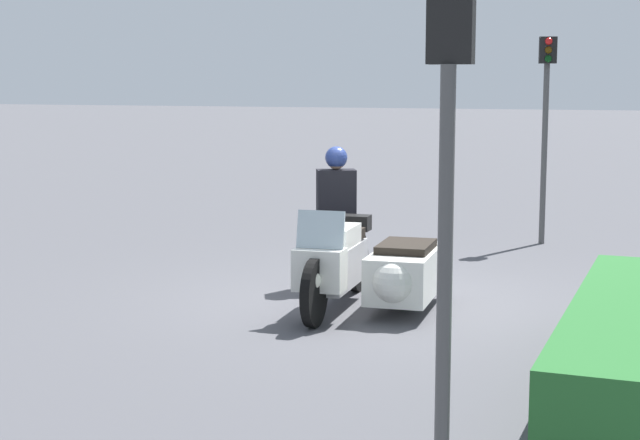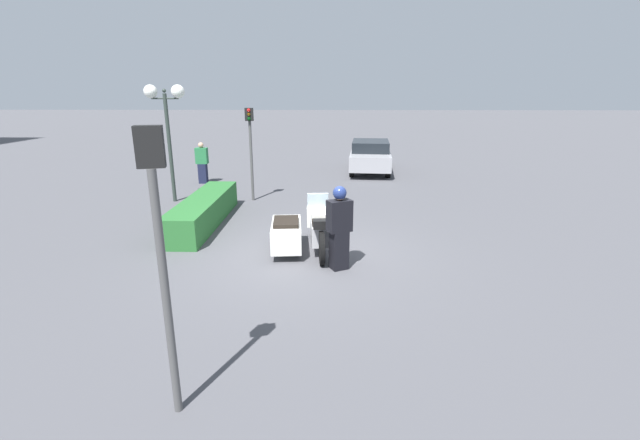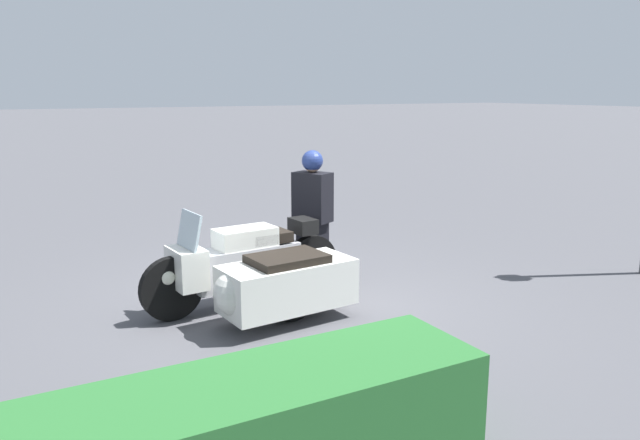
# 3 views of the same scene
# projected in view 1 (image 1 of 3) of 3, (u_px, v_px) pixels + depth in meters

# --- Properties ---
(ground_plane) EXTENTS (160.00, 160.00, 0.00)m
(ground_plane) POSITION_uv_depth(u_px,v_px,m) (373.00, 299.00, 11.35)
(ground_plane) COLOR #4C4C51
(police_motorcycle) EXTENTS (2.52, 1.37, 1.18)m
(police_motorcycle) POSITION_uv_depth(u_px,v_px,m) (374.00, 268.00, 10.74)
(police_motorcycle) COLOR black
(police_motorcycle) RESTS_ON ground
(officer_rider) EXTENTS (0.46, 0.55, 1.73)m
(officer_rider) POSITION_uv_depth(u_px,v_px,m) (336.00, 213.00, 12.00)
(officer_rider) COLOR black
(officer_rider) RESTS_ON ground
(hedge_bush_curbside) EXTENTS (4.39, 0.88, 0.73)m
(hedge_bush_curbside) POSITION_uv_depth(u_px,v_px,m) (627.00, 346.00, 7.97)
(hedge_bush_curbside) COLOR #28662D
(hedge_bush_curbside) RESTS_ON ground
(traffic_light_near) EXTENTS (0.23, 0.27, 3.00)m
(traffic_light_near) POSITION_uv_depth(u_px,v_px,m) (448.00, 170.00, 5.61)
(traffic_light_near) COLOR #4C4C4C
(traffic_light_near) RESTS_ON ground
(traffic_light_far) EXTENTS (0.22, 0.29, 3.18)m
(traffic_light_far) POSITION_uv_depth(u_px,v_px,m) (546.00, 108.00, 14.95)
(traffic_light_far) COLOR #4C4C4C
(traffic_light_far) RESTS_ON ground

